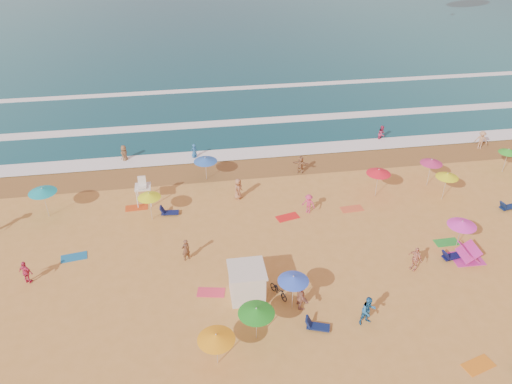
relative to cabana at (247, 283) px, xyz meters
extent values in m
plane|color=gold|center=(0.31, 3.33, -1.00)|extent=(220.00, 220.00, 0.00)
cube|color=#0C4756|center=(0.31, 87.33, -1.00)|extent=(220.00, 140.00, 0.18)
plane|color=olive|center=(0.31, 15.83, -0.99)|extent=(220.00, 220.00, 0.00)
cube|color=white|center=(0.31, 18.33, -0.90)|extent=(200.00, 2.20, 0.05)
cube|color=white|center=(0.31, 25.33, -0.90)|extent=(200.00, 1.60, 0.05)
cube|color=white|center=(0.31, 35.33, -0.90)|extent=(200.00, 1.20, 0.05)
cube|color=silver|center=(0.00, 0.00, 0.00)|extent=(2.00, 2.00, 2.00)
cube|color=silver|center=(0.00, 0.00, 1.06)|extent=(2.20, 2.20, 0.12)
imported|color=black|center=(1.90, -0.30, -0.57)|extent=(1.23, 1.74, 0.87)
cone|color=#229321|center=(0.04, -3.39, 1.11)|extent=(2.00, 2.00, 0.35)
cone|color=#E5F619|center=(-5.89, 9.08, 1.14)|extent=(1.70, 1.70, 0.35)
cone|color=blue|center=(2.49, -1.42, 1.28)|extent=(1.81, 1.81, 0.35)
cone|color=#15A0AD|center=(-13.61, 10.70, 1.31)|extent=(2.04, 2.04, 0.35)
cone|color=#C32B6B|center=(16.60, 10.56, 1.23)|extent=(1.79, 1.79, 0.35)
cone|color=yellow|center=(16.86, 8.36, 1.18)|extent=(1.74, 1.74, 0.35)
cone|color=blue|center=(-1.45, 14.40, 0.88)|extent=(1.95, 1.95, 0.35)
cone|color=#F035C7|center=(15.04, 2.58, 0.93)|extent=(1.95, 1.95, 0.35)
cone|color=orange|center=(-2.23, -4.73, 0.97)|extent=(1.96, 1.96, 0.35)
cone|color=green|center=(24.09, 11.64, 1.05)|extent=(1.58, 1.58, 0.35)
cone|color=red|center=(11.77, 9.65, 1.24)|extent=(1.91, 1.91, 0.35)
cube|color=#101D50|center=(3.60, -3.27, -0.83)|extent=(1.41, 0.96, 0.34)
cube|color=#0E1349|center=(14.05, 1.36, -0.83)|extent=(1.38, 0.80, 0.34)
cube|color=#0F204C|center=(21.22, 6.25, -0.83)|extent=(1.38, 0.78, 0.34)
cube|color=#101851|center=(-4.55, 9.53, -0.83)|extent=(1.34, 0.65, 0.34)
cube|color=#1A6AA3|center=(-11.01, 5.41, -0.98)|extent=(1.81, 1.11, 0.03)
cube|color=#D44817|center=(-7.13, 10.85, -0.98)|extent=(1.74, 0.93, 0.03)
cube|color=#EB3755|center=(-2.16, 0.60, -0.98)|extent=(1.84, 1.18, 0.03)
cube|color=red|center=(4.18, 7.77, -0.98)|extent=(1.86, 1.24, 0.03)
cube|color=green|center=(14.57, 3.04, -0.98)|extent=(1.72, 0.90, 0.03)
cube|color=orange|center=(11.25, -7.01, -0.98)|extent=(1.87, 1.29, 0.03)
cube|color=#E45D35|center=(9.32, 8.10, -0.98)|extent=(1.75, 0.97, 0.03)
imported|color=tan|center=(3.00, -1.38, -0.05)|extent=(0.59, 1.76, 1.89)
imported|color=brown|center=(-3.52, 4.02, -0.19)|extent=(0.71, 0.61, 1.63)
imported|color=#A8754D|center=(6.67, 14.25, -0.22)|extent=(1.51, 0.97, 1.56)
imported|color=tan|center=(11.06, 0.75, -0.13)|extent=(0.85, 1.11, 1.75)
imported|color=#22659F|center=(6.46, -3.24, -0.05)|extent=(1.05, 0.89, 1.89)
imported|color=#B82E5A|center=(15.95, 19.30, -0.38)|extent=(1.07, 1.04, 1.73)
imported|color=tan|center=(24.46, 16.10, -0.12)|extent=(1.32, 1.16, 1.77)
imported|color=#D23463|center=(-13.45, 3.30, -0.18)|extent=(1.04, 0.78, 1.64)
imported|color=#AD7550|center=(0.84, 10.97, -0.12)|extent=(0.98, 1.03, 1.77)
imported|color=#2466A9|center=(-2.27, 18.28, -0.41)|extent=(0.73, 0.66, 1.69)
imported|color=#D03465|center=(5.85, 8.18, -0.21)|extent=(1.18, 1.05, 1.58)
imported|color=brown|center=(-8.47, 18.76, -0.36)|extent=(0.89, 1.03, 1.78)
camera|label=1|loc=(-2.93, -22.26, 20.57)|focal=35.00mm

